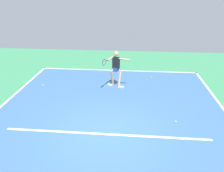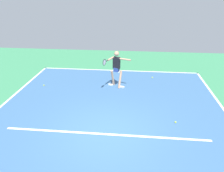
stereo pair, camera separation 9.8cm
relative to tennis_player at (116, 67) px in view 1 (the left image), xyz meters
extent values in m
plane|color=#388456|center=(0.03, 3.95, -1.08)|extent=(22.22, 22.22, 0.00)
cube|color=#38608E|center=(0.03, 3.95, -1.08)|extent=(9.46, 12.89, 0.00)
cube|color=white|center=(0.03, -2.45, -1.08)|extent=(9.46, 0.10, 0.01)
cube|color=white|center=(0.03, 4.04, -1.08)|extent=(7.10, 0.10, 0.01)
cube|color=white|center=(0.03, -2.25, -1.08)|extent=(0.10, 0.30, 0.01)
cylinder|color=tan|center=(-0.20, 0.04, -0.65)|extent=(0.23, 0.36, 0.89)
cube|color=white|center=(-0.31, 0.08, -1.05)|extent=(0.26, 0.18, 0.07)
cylinder|color=tan|center=(0.19, -0.11, -0.65)|extent=(0.23, 0.36, 0.89)
cube|color=white|center=(0.30, -0.15, -1.05)|extent=(0.26, 0.18, 0.07)
cube|color=#2D4799|center=(-0.01, -0.04, -0.16)|extent=(0.30, 0.27, 0.20)
cube|color=black|center=(-0.01, -0.04, 0.19)|extent=(0.38, 0.29, 0.57)
sphere|color=tan|center=(-0.01, -0.04, 0.65)|extent=(0.23, 0.23, 0.23)
cylinder|color=tan|center=(-0.43, 0.13, 0.42)|extent=(0.56, 0.28, 0.08)
cylinder|color=tan|center=(0.25, 0.17, 0.45)|extent=(0.28, 0.56, 0.08)
cylinder|color=black|center=(0.40, 0.54, 0.45)|extent=(0.11, 0.22, 0.03)
torus|color=black|center=(0.48, 0.77, 0.45)|extent=(0.13, 0.28, 0.29)
cylinder|color=silver|center=(0.48, 0.77, 0.45)|extent=(0.09, 0.23, 0.25)
sphere|color=#C6E53D|center=(-1.92, -1.40, -1.05)|extent=(0.07, 0.07, 0.07)
sphere|color=#CCE033|center=(-2.49, 3.08, -1.05)|extent=(0.07, 0.07, 0.07)
sphere|color=yellow|center=(3.72, 0.27, -1.05)|extent=(0.07, 0.07, 0.07)
camera|label=1|loc=(-0.73, 10.21, 3.49)|focal=35.13mm
camera|label=2|loc=(-0.83, 10.21, 3.49)|focal=35.13mm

